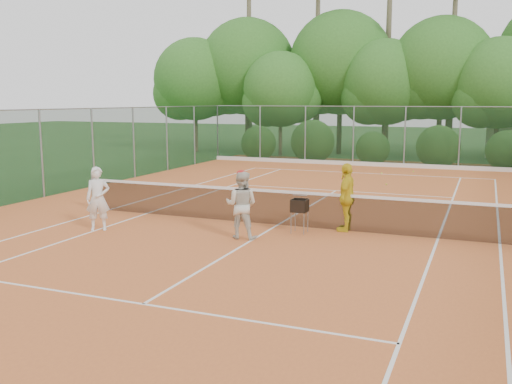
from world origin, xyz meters
TOP-DOWN VIEW (x-y plane):
  - ground at (0.00, 0.00)m, footprint 120.00×120.00m
  - clay_court at (0.00, 0.00)m, footprint 18.00×36.00m
  - tennis_net at (0.00, 0.00)m, footprint 11.97×0.10m
  - player_white at (-4.06, -2.20)m, footprint 0.71×0.64m
  - player_center_grp at (-0.32, -1.63)m, footprint 0.85×0.69m
  - player_yellow at (1.85, 0.10)m, footprint 0.45×1.03m
  - ball_hopper at (0.81, -0.56)m, footprint 0.37×0.37m
  - stray_ball_a at (0.73, 11.94)m, footprint 0.07×0.07m
  - stray_ball_b at (1.98, 13.18)m, footprint 0.07×0.07m
  - stray_ball_c at (1.49, 8.52)m, footprint 0.07×0.07m
  - court_markings at (0.00, 0.00)m, footprint 11.03×23.83m
  - fence_back at (0.00, 15.00)m, footprint 18.07×0.07m
  - tropical_treeline at (1.43, 20.22)m, footprint 32.10×8.49m

SIDE VIEW (x-z plane):
  - ground at x=0.00m, z-range 0.00..0.00m
  - clay_court at x=0.00m, z-range 0.00..0.02m
  - court_markings at x=0.00m, z-range 0.02..0.03m
  - stray_ball_a at x=0.73m, z-range 0.02..0.09m
  - stray_ball_b at x=1.98m, z-range 0.02..0.09m
  - stray_ball_c at x=1.49m, z-range 0.02..0.09m
  - tennis_net at x=0.00m, z-range -0.02..1.08m
  - ball_hopper at x=0.81m, z-range 0.27..1.13m
  - player_white at x=-4.06m, z-range 0.02..1.66m
  - player_center_grp at x=-0.32m, z-range 0.01..1.68m
  - player_yellow at x=1.85m, z-range 0.02..1.76m
  - fence_back at x=0.00m, z-range 0.02..3.02m
  - tropical_treeline at x=1.43m, z-range -2.40..12.63m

